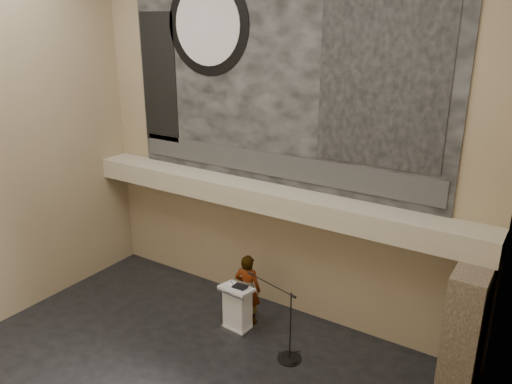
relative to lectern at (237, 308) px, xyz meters
The scene contains 17 objects.
wall_back 3.97m from the lectern, 86.48° to the left, with size 10.00×0.02×8.50m, color #91785C.
wall_right 6.79m from the lectern, 26.64° to the right, with size 0.02×8.00×8.50m, color #91785C.
soffit 2.62m from the lectern, 85.14° to the left, with size 10.00×0.80×0.50m, color tan.
sprinkler_left 2.79m from the lectern, 146.59° to the left, with size 0.04×0.04×0.06m, color #B2893D.
sprinkler_right 3.07m from the lectern, 26.62° to the left, with size 0.04×0.04×0.06m, color #B2893D.
banner 5.34m from the lectern, 86.40° to the left, with size 8.00×0.05×5.00m, color black.
banner_text_strip 3.39m from the lectern, 86.30° to the left, with size 7.76×0.02×0.55m, color #2E2E2E.
banner_clock_rim 6.53m from the lectern, 141.18° to the left, with size 2.30×2.30×0.02m, color black.
banner_clock_face 6.52m from the lectern, 141.58° to the left, with size 1.84×1.84×0.02m, color silver.
banner_building_print 5.97m from the lectern, 28.95° to the left, with size 2.60×0.02×3.60m, color black.
banner_brick_print 6.03m from the lectern, 157.42° to the left, with size 1.10×0.02×3.20m, color black.
stone_pier 4.84m from the lectern, ahead, with size 0.60×1.40×2.70m, color #46392B.
lectern is the anchor object (origin of this frame).
binder 0.57m from the lectern, 11.98° to the left, with size 0.31×0.25×0.04m, color black.
papers 0.57m from the lectern, behind, with size 0.20×0.28×0.01m, color white.
speaker_person 0.49m from the lectern, 84.42° to the left, with size 0.63×0.42×1.74m, color white.
mic_stand 1.57m from the lectern, 11.11° to the right, with size 1.51×0.58×1.60m.
Camera 1 is at (5.67, -5.55, 6.83)m, focal length 35.00 mm.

